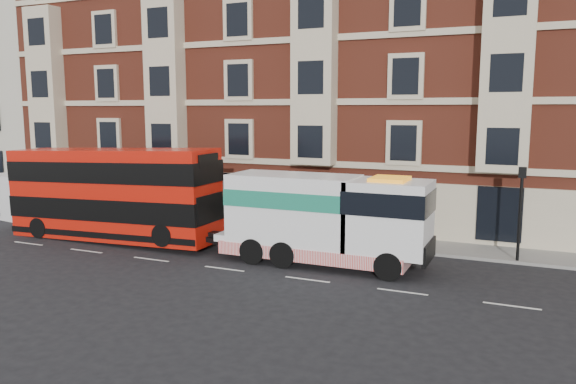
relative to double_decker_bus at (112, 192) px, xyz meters
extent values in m
plane|color=black|center=(8.36, -2.49, -2.63)|extent=(120.00, 120.00, 0.00)
cube|color=slate|center=(8.36, 5.01, -2.56)|extent=(90.00, 3.00, 0.15)
cube|color=maroon|center=(8.86, 12.51, 6.37)|extent=(45.00, 12.00, 18.00)
cube|color=#BBB7A4|center=(-21.64, 11.51, 5.37)|extent=(16.00, 10.00, 16.00)
cylinder|color=black|center=(2.36, 3.71, -0.48)|extent=(0.14, 0.14, 4.00)
cube|color=black|center=(2.36, 3.71, 1.62)|extent=(0.35, 0.15, 0.50)
cylinder|color=black|center=(20.36, 3.71, -0.48)|extent=(0.14, 0.14, 4.00)
cube|color=black|center=(20.36, 3.71, 1.62)|extent=(0.35, 0.15, 0.50)
cube|color=red|center=(0.00, 0.00, -0.07)|extent=(12.23, 2.73, 4.81)
cube|color=black|center=(0.00, 0.00, -0.78)|extent=(12.27, 2.79, 1.15)
cube|color=black|center=(0.00, 0.00, 1.19)|extent=(12.27, 2.79, 1.09)
cylinder|color=black|center=(-4.15, -1.23, -2.06)|extent=(1.14, 0.35, 1.14)
cylinder|color=black|center=(-4.15, 1.23, -2.06)|extent=(1.14, 0.35, 1.14)
cylinder|color=black|center=(4.15, -1.23, -1.74)|extent=(1.14, 0.35, 1.14)
cylinder|color=black|center=(4.15, 1.23, -1.74)|extent=(1.14, 0.35, 1.14)
cube|color=white|center=(12.00, 0.00, -1.59)|extent=(9.83, 2.51, 0.33)
cube|color=white|center=(15.17, 0.00, -0.18)|extent=(3.49, 2.73, 3.17)
cube|color=white|center=(10.69, 0.00, -0.12)|extent=(5.90, 2.73, 3.17)
cube|color=#1A785D|center=(10.69, 0.00, 0.43)|extent=(5.95, 2.77, 0.76)
cube|color=red|center=(11.78, 0.00, -1.98)|extent=(8.74, 2.79, 0.60)
cylinder|color=black|center=(15.49, -1.23, -2.03)|extent=(1.20, 0.38, 1.20)
cylinder|color=black|center=(15.49, 1.23, -2.03)|extent=(1.20, 0.38, 1.20)
cylinder|color=black|center=(10.69, -1.23, -2.03)|extent=(1.20, 0.44, 1.20)
cylinder|color=black|center=(10.69, 1.23, -2.03)|extent=(1.20, 0.44, 1.20)
cylinder|color=black|center=(9.16, -1.23, -2.03)|extent=(1.20, 0.44, 1.20)
cylinder|color=black|center=(9.16, 1.23, -2.03)|extent=(1.20, 0.44, 1.20)
cube|color=silver|center=(-8.95, 2.31, -1.19)|extent=(5.83, 3.02, 2.89)
cylinder|color=black|center=(-10.55, 3.62, -2.21)|extent=(0.88, 0.40, 0.85)
cylinder|color=black|center=(-7.35, 1.00, -2.21)|extent=(0.88, 0.40, 0.85)
cylinder|color=black|center=(-7.04, 3.09, -2.21)|extent=(0.88, 0.40, 0.85)
imported|color=#181931|center=(-4.96, 4.72, -1.70)|extent=(0.67, 0.55, 1.57)
camera|label=1|loc=(20.73, -23.66, 4.43)|focal=35.00mm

